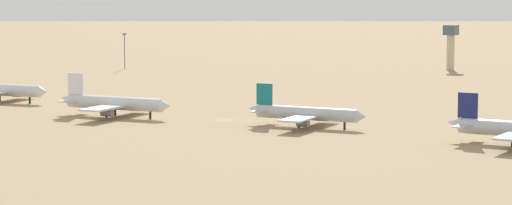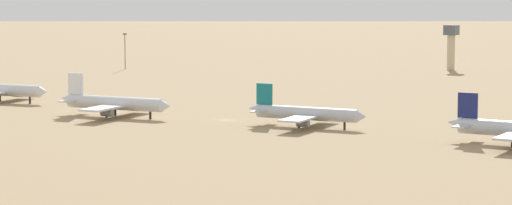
# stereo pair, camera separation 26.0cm
# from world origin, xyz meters

# --- Properties ---
(ground) EXTENTS (4000.00, 4000.00, 0.00)m
(ground) POSITION_xyz_m (0.00, 0.00, 0.00)
(ground) COLOR #9E8460
(parked_jet_white_3) EXTENTS (35.26, 29.85, 11.64)m
(parked_jet_white_3) POSITION_xyz_m (-29.86, -10.08, 3.82)
(parked_jet_white_3) COLOR silver
(parked_jet_white_3) RESTS_ON ground
(parked_jet_teal_4) EXTENTS (32.65, 27.63, 10.78)m
(parked_jet_teal_4) POSITION_xyz_m (25.16, -1.02, 3.53)
(parked_jet_teal_4) COLOR silver
(parked_jet_teal_4) RESTS_ON ground
(control_tower) EXTENTS (5.20, 5.20, 18.75)m
(control_tower) POSITION_xyz_m (-10.27, 186.92, 11.31)
(control_tower) COLOR #C6B793
(control_tower) RESTS_ON ground
(light_pole_west) EXTENTS (1.80, 0.50, 15.06)m
(light_pole_west) POSITION_xyz_m (-128.60, 119.30, 8.73)
(light_pole_west) COLOR #59595E
(light_pole_west) RESTS_ON ground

